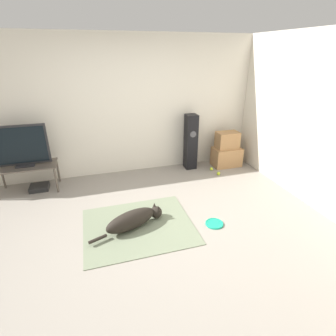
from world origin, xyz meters
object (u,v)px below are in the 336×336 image
Objects in this scene: dog at (134,219)px; cardboard_box_upper at (227,140)px; game_console at (39,187)px; floor_speaker at (191,142)px; tv_stand at (27,169)px; frisbee at (214,224)px; tv at (21,146)px; cardboard_box_lower at (226,157)px; tennis_ball_near_speaker at (211,169)px; tennis_ball_by_boxes at (218,173)px.

dog is 2.33× the size of cardboard_box_upper.
floor_speaker is at bearing 2.47° from game_console.
tv_stand is at bearing -178.00° from floor_speaker.
game_console is (-3.66, -0.02, -0.52)m from cardboard_box_upper.
tv reaches higher than frisbee.
dog is 2.11m from game_console.
tennis_ball_near_speaker is (-0.41, -0.15, -0.16)m from cardboard_box_lower.
tv is at bearing 90.00° from tv_stand.
cardboard_box_upper is 0.68m from tennis_ball_near_speaker.
dog is 2.35m from tennis_ball_near_speaker.
tv_stand is (-3.79, -0.00, -0.15)m from cardboard_box_upper.
dog is at bearing -145.07° from cardboard_box_lower.
tv is 3.54m from tennis_ball_by_boxes.
floor_speaker is at bearing 2.00° from tv_stand.
frisbee is 3.83× the size of tennis_ball_by_boxes.
tv reaches higher than cardboard_box_lower.
tv is at bearing 173.32° from tennis_ball_by_boxes.
tv_stand is 3.10× the size of game_console.
tv is at bearing 144.99° from frisbee.
tv is at bearing 134.01° from dog.
tv is 12.65× the size of tennis_ball_by_boxes.
tennis_ball_by_boxes is at bearing -133.63° from cardboard_box_lower.
cardboard_box_lower is 1.85× the size of game_console.
frisbee is (1.10, -0.25, -0.13)m from dog.
frisbee is 0.81× the size of game_console.
cardboard_box_upper is (2.25, 1.60, 0.42)m from dog.
tennis_ball_near_speaker is (3.40, -0.16, -0.38)m from tv_stand.
tennis_ball_by_boxes is (-0.37, -0.39, -0.16)m from cardboard_box_lower.
tennis_ball_near_speaker is at bearing -2.45° from game_console.
cardboard_box_lower is at bearing -0.24° from tv.
tennis_ball_near_speaker is at bearing -2.68° from tv_stand.
frisbee is 3.25m from tv_stand.
cardboard_box_lower is at bearing -8.70° from floor_speaker.
game_console is (-1.41, 1.57, -0.10)m from dog.
dog is 1.26× the size of tv.
tv_stand is at bearing 177.32° from tennis_ball_near_speaker.
tv_stand is (-3.80, 0.01, 0.22)m from cardboard_box_lower.
dog is 1.09× the size of tv_stand.
cardboard_box_upper is at bearing 121.96° from cardboard_box_lower.
cardboard_box_upper is at bearing -7.65° from floor_speaker.
dog is 2.29m from floor_speaker.
cardboard_box_lower is (2.26, 1.58, 0.06)m from dog.
tv_stand is at bearing 173.37° from tennis_ball_by_boxes.
dog is 4.16× the size of frisbee.
dog reaches higher than tennis_ball_near_speaker.
tv is (-1.54, 1.60, 0.68)m from dog.
floor_speaker is 0.84m from tennis_ball_by_boxes.
dog is at bearing -45.99° from tv.
cardboard_box_lower reaches higher than tennis_ball_near_speaker.
cardboard_box_lower is 8.76× the size of tennis_ball_by_boxes.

